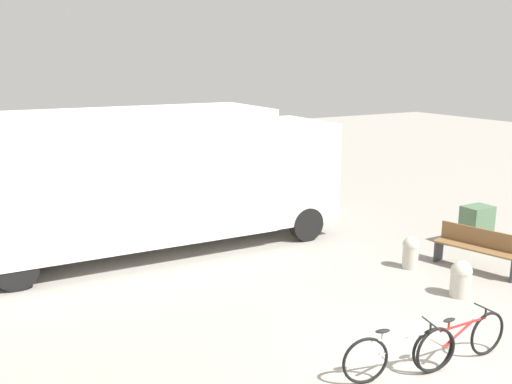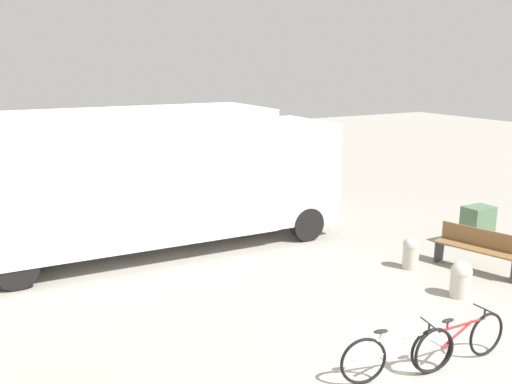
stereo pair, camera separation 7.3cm
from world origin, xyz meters
The scene contains 8 objects.
ground_plane centered at (0.00, 0.00, 0.00)m, with size 60.00×60.00×0.00m, color gray.
delivery_truck centered at (-1.96, 7.04, 1.79)m, with size 9.40×2.83×3.27m.
park_bench centered at (3.82, 2.32, 0.50)m, with size 0.83×1.81×0.88m.
bicycle_near centered at (-0.61, -0.02, 0.37)m, with size 1.73×0.55×0.78m.
bicycle_middle centered at (0.45, -0.18, 0.37)m, with size 1.77×0.44×0.78m.
bollard_near_bench centered at (2.40, 1.51, 0.37)m, with size 0.40×0.40×0.70m.
bollard_far_bench centered at (2.67, 3.08, 0.37)m, with size 0.35×0.35×0.69m.
utility_box centered at (5.16, 3.44, 0.48)m, with size 0.69×0.51×0.96m.
Camera 1 is at (-5.95, -5.28, 4.38)m, focal length 40.00 mm.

